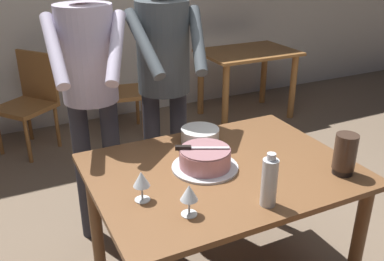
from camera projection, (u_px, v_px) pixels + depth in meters
main_dining_table at (222, 187)px, 2.22m from camera, size 1.32×0.99×0.75m
cake_on_platter at (205, 159)px, 2.15m from camera, size 0.34×0.34×0.11m
cake_knife at (191, 148)px, 2.12m from camera, size 0.25×0.14×0.02m
plate_stack at (200, 135)px, 2.44m from camera, size 0.22×0.22×0.08m
wine_glass_near at (189, 194)px, 1.76m from camera, size 0.08×0.08×0.14m
wine_glass_far at (141, 180)px, 1.86m from camera, size 0.08×0.08×0.14m
water_bottle at (269, 182)px, 1.82m from camera, size 0.07×0.07×0.25m
hurricane_lamp at (345, 154)px, 2.08m from camera, size 0.11×0.11×0.21m
person_cutting_cake at (164, 72)px, 2.61m from camera, size 0.46×0.57×1.72m
person_standing_beside at (90, 80)px, 2.45m from camera, size 0.47×0.58×1.72m
background_table at (247, 66)px, 4.61m from camera, size 1.00×0.70×0.74m
background_chair_0 at (113, 88)px, 4.18m from camera, size 0.51×0.51×0.90m
background_chair_2 at (30, 98)px, 3.90m from camera, size 0.62×0.62×0.90m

